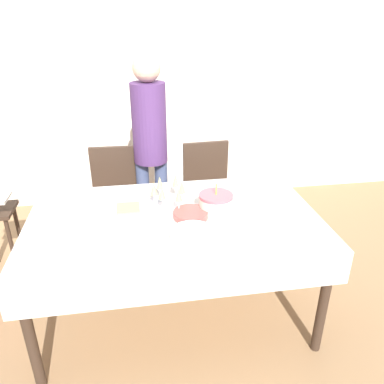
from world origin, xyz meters
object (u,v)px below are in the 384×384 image
Objects in this scene: birthday_cake at (216,203)px; dining_chair_far_right at (208,192)px; person_standing at (150,138)px; dining_chair_far_left at (116,199)px; plate_stack_main at (193,235)px; champagne_tray at (169,196)px; plate_stack_dessert at (191,214)px.

dining_chair_far_right is at bearing 81.59° from birthday_cake.
person_standing is at bearing 172.12° from dining_chair_far_right.
dining_chair_far_left is 3.62× the size of plate_stack_main.
champagne_tray reaches higher than plate_stack_dessert.
plate_stack_dessert is at bearing -161.35° from birthday_cake.
person_standing is (-0.36, 0.89, 0.18)m from birthday_cake.
dining_chair_far_left is 4.27× the size of plate_stack_dessert.
birthday_cake is 0.19m from plate_stack_dessert.
birthday_cake is (-0.12, -0.83, 0.32)m from dining_chair_far_right.
dining_chair_far_right is 3.62× the size of plate_stack_main.
champagne_tray is 0.21× the size of person_standing.
plate_stack_main is at bearing -77.85° from champagne_tray.
dining_chair_far_right is (0.80, -0.00, 0.00)m from dining_chair_far_left.
dining_chair_far_left reaches higher than plate_stack_main.
plate_stack_main is at bearing -67.23° from dining_chair_far_left.
dining_chair_far_right is 0.56× the size of person_standing.
dining_chair_far_left is 0.56× the size of person_standing.
plate_stack_main is (-0.20, -0.31, -0.04)m from birthday_cake.
plate_stack_dessert is at bearing 83.75° from plate_stack_main.
person_standing is (-0.07, 0.78, 0.16)m from champagne_tray.
dining_chair_far_left is at bearing -167.94° from person_standing.
champagne_tray is at bearing -61.56° from dining_chair_far_left.
person_standing reaches higher than plate_stack_dessert.
dining_chair_far_right is at bearing -0.01° from dining_chair_far_left.
plate_stack_dessert is (0.12, -0.17, -0.06)m from champagne_tray.
champagne_tray is at bearing 102.15° from plate_stack_main.
plate_stack_dessert is at bearing -60.33° from dining_chair_far_left.
champagne_tray is (-0.41, -0.71, 0.34)m from dining_chair_far_right.
birthday_cake is 1.00× the size of plate_stack_dessert.
plate_stack_dessert is 0.13× the size of person_standing.
dining_chair_far_left is 1.06m from plate_stack_dessert.
champagne_tray is 0.80m from person_standing.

